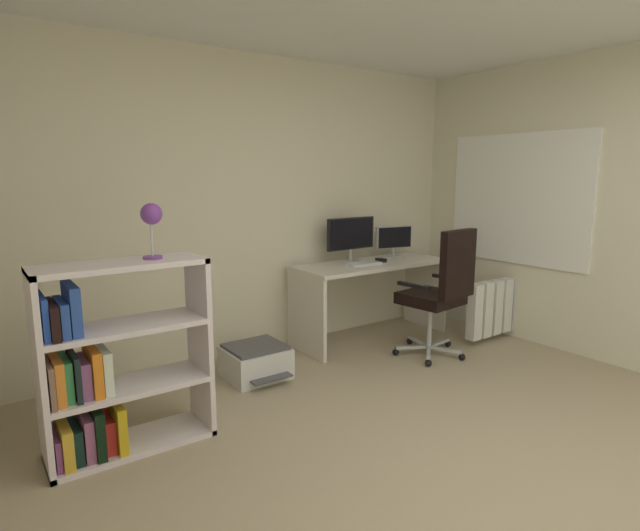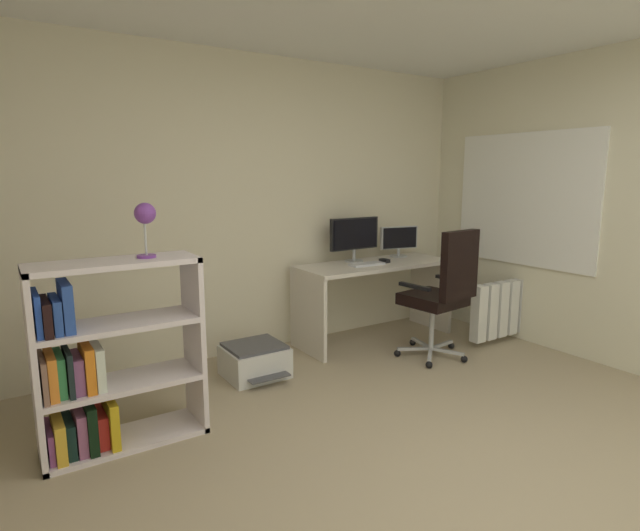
{
  "view_description": "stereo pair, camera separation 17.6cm",
  "coord_description": "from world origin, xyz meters",
  "px_view_note": "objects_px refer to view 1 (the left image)",
  "views": [
    {
      "loc": [
        -2.11,
        -1.23,
        1.6
      ],
      "look_at": [
        0.26,
        2.1,
        0.86
      ],
      "focal_mm": 28.58,
      "sensor_mm": 36.0,
      "label": 1
    },
    {
      "loc": [
        -1.96,
        -1.33,
        1.6
      ],
      "look_at": [
        0.26,
        2.1,
        0.86
      ],
      "focal_mm": 28.58,
      "sensor_mm": 36.0,
      "label": 2
    }
  ],
  "objects_px": {
    "monitor_secondary": "(394,239)",
    "computer_mouse": "(381,260)",
    "keyboard": "(364,264)",
    "desk": "(371,282)",
    "radiator": "(504,305)",
    "printer": "(256,361)",
    "bookshelf": "(106,371)",
    "desk_lamp": "(151,218)",
    "office_chair": "(441,288)",
    "monitor_main": "(351,235)"
  },
  "relations": [
    {
      "from": "bookshelf",
      "to": "desk_lamp",
      "type": "bearing_deg",
      "value": -0.05
    },
    {
      "from": "office_chair",
      "to": "bookshelf",
      "type": "height_order",
      "value": "office_chair"
    },
    {
      "from": "monitor_main",
      "to": "keyboard",
      "type": "xyz_separation_m",
      "value": [
        -0.02,
        -0.22,
        -0.24
      ]
    },
    {
      "from": "keyboard",
      "to": "office_chair",
      "type": "xyz_separation_m",
      "value": [
        0.29,
        -0.69,
        -0.14
      ]
    },
    {
      "from": "desk_lamp",
      "to": "keyboard",
      "type": "bearing_deg",
      "value": 16.74
    },
    {
      "from": "monitor_main",
      "to": "computer_mouse",
      "type": "xyz_separation_m",
      "value": [
        0.22,
        -0.19,
        -0.24
      ]
    },
    {
      "from": "monitor_main",
      "to": "monitor_secondary",
      "type": "distance_m",
      "value": 0.57
    },
    {
      "from": "desk",
      "to": "printer",
      "type": "bearing_deg",
      "value": -171.33
    },
    {
      "from": "bookshelf",
      "to": "radiator",
      "type": "height_order",
      "value": "bookshelf"
    },
    {
      "from": "desk",
      "to": "monitor_secondary",
      "type": "distance_m",
      "value": 0.59
    },
    {
      "from": "computer_mouse",
      "to": "office_chair",
      "type": "xyz_separation_m",
      "value": [
        0.05,
        -0.71,
        -0.15
      ]
    },
    {
      "from": "monitor_main",
      "to": "keyboard",
      "type": "relative_size",
      "value": 1.63
    },
    {
      "from": "keyboard",
      "to": "printer",
      "type": "xyz_separation_m",
      "value": [
        -1.23,
        -0.14,
        -0.64
      ]
    },
    {
      "from": "keyboard",
      "to": "monitor_secondary",
      "type": "bearing_deg",
      "value": 22.13
    },
    {
      "from": "office_chair",
      "to": "printer",
      "type": "relative_size",
      "value": 2.23
    },
    {
      "from": "desk",
      "to": "keyboard",
      "type": "xyz_separation_m",
      "value": [
        -0.15,
        -0.07,
        0.21
      ]
    },
    {
      "from": "office_chair",
      "to": "keyboard",
      "type": "bearing_deg",
      "value": 112.84
    },
    {
      "from": "keyboard",
      "to": "desk_lamp",
      "type": "bearing_deg",
      "value": -161.89
    },
    {
      "from": "bookshelf",
      "to": "desk_lamp",
      "type": "xyz_separation_m",
      "value": [
        0.31,
        -0.0,
        0.85
      ]
    },
    {
      "from": "office_chair",
      "to": "printer",
      "type": "bearing_deg",
      "value": 160.36
    },
    {
      "from": "monitor_main",
      "to": "keyboard",
      "type": "height_order",
      "value": "monitor_main"
    },
    {
      "from": "bookshelf",
      "to": "printer",
      "type": "bearing_deg",
      "value": 22.34
    },
    {
      "from": "monitor_secondary",
      "to": "bookshelf",
      "type": "bearing_deg",
      "value": -164.07
    },
    {
      "from": "keyboard",
      "to": "monitor_main",
      "type": "bearing_deg",
      "value": 86.59
    },
    {
      "from": "monitor_main",
      "to": "office_chair",
      "type": "xyz_separation_m",
      "value": [
        0.27,
        -0.91,
        -0.39
      ]
    },
    {
      "from": "keyboard",
      "to": "printer",
      "type": "height_order",
      "value": "keyboard"
    },
    {
      "from": "keyboard",
      "to": "radiator",
      "type": "relative_size",
      "value": 0.33
    },
    {
      "from": "monitor_main",
      "to": "printer",
      "type": "height_order",
      "value": "monitor_main"
    },
    {
      "from": "bookshelf",
      "to": "desk",
      "type": "bearing_deg",
      "value": 15.29
    },
    {
      "from": "computer_mouse",
      "to": "office_chair",
      "type": "bearing_deg",
      "value": -89.46
    },
    {
      "from": "desk",
      "to": "radiator",
      "type": "height_order",
      "value": "desk"
    },
    {
      "from": "computer_mouse",
      "to": "bookshelf",
      "type": "xyz_separation_m",
      "value": [
        -2.68,
        -0.67,
        -0.28
      ]
    },
    {
      "from": "keyboard",
      "to": "printer",
      "type": "distance_m",
      "value": 1.4
    },
    {
      "from": "monitor_secondary",
      "to": "printer",
      "type": "relative_size",
      "value": 0.8
    },
    {
      "from": "keyboard",
      "to": "desk_lamp",
      "type": "xyz_separation_m",
      "value": [
        -2.14,
        -0.64,
        0.58
      ]
    },
    {
      "from": "monitor_main",
      "to": "printer",
      "type": "relative_size",
      "value": 1.08
    },
    {
      "from": "desk",
      "to": "radiator",
      "type": "bearing_deg",
      "value": -33.29
    },
    {
      "from": "printer",
      "to": "keyboard",
      "type": "bearing_deg",
      "value": 6.67
    },
    {
      "from": "office_chair",
      "to": "radiator",
      "type": "relative_size",
      "value": 1.11
    },
    {
      "from": "monitor_main",
      "to": "monitor_secondary",
      "type": "xyz_separation_m",
      "value": [
        0.57,
        0.0,
        -0.08
      ]
    },
    {
      "from": "keyboard",
      "to": "desk",
      "type": "bearing_deg",
      "value": 25.24
    },
    {
      "from": "computer_mouse",
      "to": "radiator",
      "type": "bearing_deg",
      "value": -37.65
    },
    {
      "from": "printer",
      "to": "bookshelf",
      "type": "bearing_deg",
      "value": -157.66
    },
    {
      "from": "office_chair",
      "to": "bookshelf",
      "type": "relative_size",
      "value": 1.03
    },
    {
      "from": "monitor_secondary",
      "to": "computer_mouse",
      "type": "height_order",
      "value": "monitor_secondary"
    },
    {
      "from": "bookshelf",
      "to": "printer",
      "type": "height_order",
      "value": "bookshelf"
    },
    {
      "from": "keyboard",
      "to": "desk_lamp",
      "type": "relative_size",
      "value": 1.06
    },
    {
      "from": "computer_mouse",
      "to": "radiator",
      "type": "xyz_separation_m",
      "value": [
        1.02,
        -0.69,
        -0.45
      ]
    },
    {
      "from": "desk",
      "to": "computer_mouse",
      "type": "xyz_separation_m",
      "value": [
        0.09,
        -0.04,
        0.21
      ]
    },
    {
      "from": "printer",
      "to": "monitor_main",
      "type": "bearing_deg",
      "value": 16.33
    }
  ]
}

